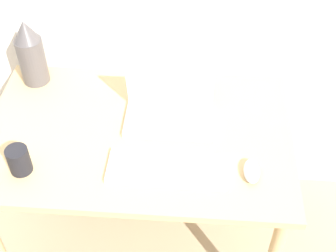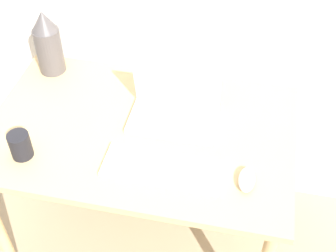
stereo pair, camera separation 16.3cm
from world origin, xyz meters
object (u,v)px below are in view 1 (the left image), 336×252
at_px(mug, 19,160).
at_px(mouse, 252,171).
at_px(keyboard, 167,169).
at_px(vase, 30,53).
at_px(laptop, 169,108).

bearing_deg(mug, mouse, 2.67).
bearing_deg(mouse, keyboard, -179.26).
relative_size(mouse, mug, 1.08).
distance_m(mouse, vase, 1.02).
bearing_deg(keyboard, laptop, 92.78).
height_order(mouse, vase, vase).
distance_m(mouse, mug, 0.81).
relative_size(keyboard, vase, 1.45).
xyz_separation_m(mouse, vase, (-0.90, 0.47, 0.12)).
relative_size(laptop, keyboard, 0.80).
height_order(keyboard, mug, mug).
xyz_separation_m(keyboard, vase, (-0.60, 0.47, 0.13)).
distance_m(laptop, vase, 0.63).
xyz_separation_m(keyboard, mug, (-0.52, -0.03, 0.04)).
bearing_deg(mug, vase, 99.67).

